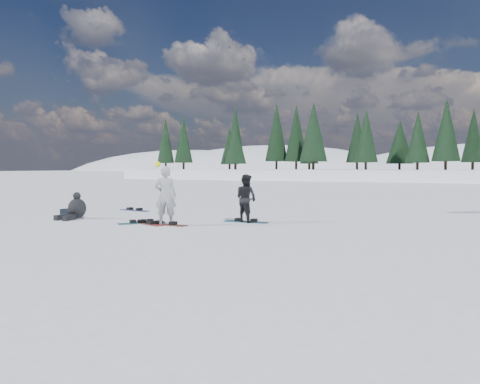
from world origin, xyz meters
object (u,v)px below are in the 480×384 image
object	(u,v)px
snowboarder_man	(246,198)
snowboard_loose_c	(135,210)
snowboard_loose_b	(147,224)
seated_rider	(76,209)
snowboarder_woman	(165,195)
gear_bag	(67,213)
snowboard_loose_a	(142,223)

from	to	relation	value
snowboarder_man	snowboard_loose_c	size ratio (longest dim) A/B	1.06
snowboard_loose_c	snowboard_loose_b	world-z (taller)	same
snowboard_loose_c	seated_rider	bearing A→B (deg)	-79.61
snowboarder_woman	snowboard_loose_b	world-z (taller)	snowboarder_woman
snowboarder_woman	snowboarder_man	world-z (taller)	snowboarder_woman
seated_rider	snowboard_loose_c	xyz separation A→B (m)	(-0.17, 3.37, -0.35)
gear_bag	snowboard_loose_a	world-z (taller)	gear_bag
snowboard_loose_c	snowboard_loose_b	bearing A→B (deg)	-38.32
snowboard_loose_c	snowboard_loose_b	xyz separation A→B (m)	(3.39, -3.49, 0.00)
snowboarder_man	snowboard_loose_a	world-z (taller)	snowboarder_man
gear_bag	snowboard_loose_a	xyz separation A→B (m)	(3.65, -0.32, -0.14)
snowboarder_man	snowboard_loose_c	distance (m)	6.24
gear_bag	snowboard_loose_c	bearing A→B (deg)	80.30
snowboarder_man	snowboard_loose_b	world-z (taller)	snowboarder_man
snowboard_loose_a	gear_bag	bearing A→B (deg)	124.24
seated_rider	snowboard_loose_c	world-z (taller)	seated_rider
snowboard_loose_a	snowboard_loose_b	distance (m)	0.28
snowboarder_man	gear_bag	bearing A→B (deg)	32.04
seated_rider	snowboarder_man	bearing A→B (deg)	10.63
gear_bag	snowboard_loose_c	size ratio (longest dim) A/B	0.30
seated_rider	snowboard_loose_b	world-z (taller)	seated_rider
snowboard_loose_a	snowboard_loose_b	bearing A→B (deg)	-65.88
seated_rider	snowboard_loose_c	bearing A→B (deg)	86.58
snowboarder_man	gear_bag	distance (m)	6.72
snowboarder_woman	gear_bag	size ratio (longest dim) A/B	4.45
seated_rider	gear_bag	bearing A→B (deg)	153.28
snowboarder_woman	gear_bag	xyz separation A→B (m)	(-4.61, 0.32, -0.79)
snowboarder_woman	snowboard_loose_a	size ratio (longest dim) A/B	1.33
snowboarder_man	seated_rider	distance (m)	6.10
gear_bag	seated_rider	bearing A→B (deg)	-20.41
snowboarder_man	snowboard_loose_c	xyz separation A→B (m)	(-5.99, 1.59, -0.78)
snowboard_loose_b	snowboarder_man	bearing A→B (deg)	54.70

